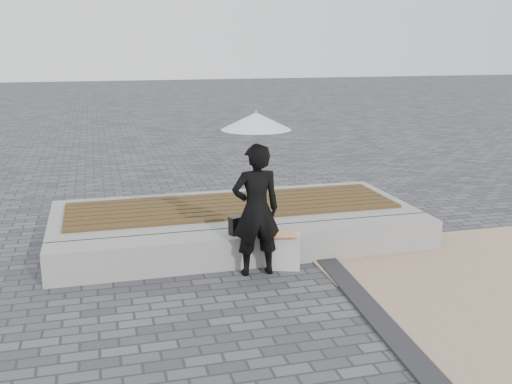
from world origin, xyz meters
TOP-DOWN VIEW (x-y plane):
  - ground at (0.00, 0.00)m, footprint 80.00×80.00m
  - edging_band at (0.75, -0.50)m, footprint 0.61×5.20m
  - seating_ledge at (0.00, 1.60)m, footprint 5.00×0.45m
  - timber_platform at (0.00, 2.80)m, footprint 5.00×2.00m
  - timber_decking at (0.00, 2.80)m, footprint 4.60×1.40m
  - woman at (-0.08, 1.22)m, footprint 0.58×0.38m
  - parasol at (-0.08, 1.22)m, footprint 0.79×0.79m
  - handbag at (-0.17, 1.57)m, footprint 0.34×0.21m
  - canvas_tote at (0.27, 1.29)m, footprint 0.46×0.30m
  - magazine at (0.27, 1.24)m, footprint 0.36×0.30m

SIDE VIEW (x-z plane):
  - ground at x=0.00m, z-range 0.00..0.00m
  - edging_band at x=0.75m, z-range 0.00..0.04m
  - seating_ledge at x=0.00m, z-range 0.00..0.40m
  - timber_platform at x=0.00m, z-range 0.00..0.40m
  - canvas_tote at x=0.27m, z-range 0.00..0.44m
  - timber_decking at x=0.00m, z-range 0.40..0.44m
  - magazine at x=0.27m, z-range 0.44..0.45m
  - handbag at x=-0.17m, z-range 0.40..0.62m
  - woman at x=-0.08m, z-range 0.00..1.57m
  - parasol at x=-0.08m, z-range 1.31..2.33m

